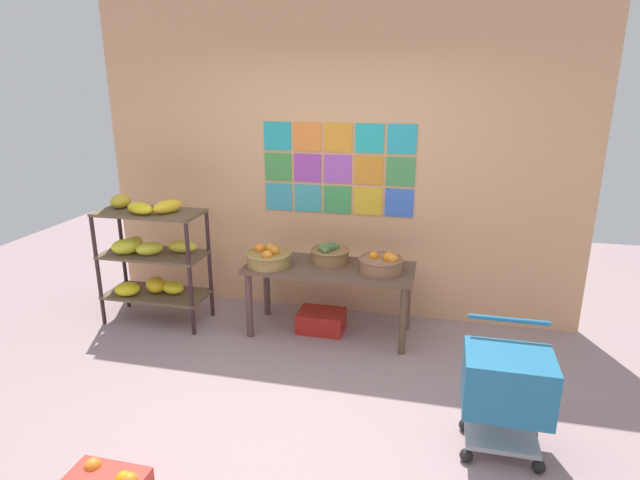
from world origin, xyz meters
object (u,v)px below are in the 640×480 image
Objects in this scene: fruit_basket_left at (330,254)px; produce_crate_under_table at (321,321)px; fruit_basket_back_right at (269,257)px; shopping_cart at (507,386)px; banana_shelf_unit at (150,252)px; display_table at (330,275)px; fruit_basket_centre at (381,263)px.

produce_crate_under_table is at bearing -125.93° from fruit_basket_left.
shopping_cart is at bearing -32.42° from fruit_basket_back_right.
fruit_basket_back_right is at bearing -164.01° from produce_crate_under_table.
fruit_basket_back_right is (1.14, 0.03, 0.03)m from banana_shelf_unit.
fruit_basket_back_right is 0.51× the size of shopping_cart.
display_table is at bearing -17.95° from produce_crate_under_table.
fruit_basket_back_right reaches higher than fruit_basket_left.
fruit_basket_centre is 0.93× the size of fruit_basket_back_right.
fruit_basket_left reaches higher than display_table.
display_table is 1.89m from shopping_cart.
banana_shelf_unit is 3.26m from shopping_cart.
banana_shelf_unit is 0.81× the size of display_table.
banana_shelf_unit reaches higher than produce_crate_under_table.
fruit_basket_back_right is at bearing 1.45° from banana_shelf_unit.
banana_shelf_unit is 1.68m from display_table.
fruit_basket_centre is 0.91× the size of produce_crate_under_table.
shopping_cart is (0.91, -1.27, -0.26)m from fruit_basket_centre.
display_table reaches higher than produce_crate_under_table.
display_table is 0.48m from fruit_basket_centre.
fruit_basket_centre is 0.82m from produce_crate_under_table.
fruit_basket_back_right is (-0.98, -0.07, 0.00)m from fruit_basket_centre.
fruit_basket_left is at bearing 143.65° from shopping_cart.
fruit_basket_centre reaches higher than produce_crate_under_table.
banana_shelf_unit reaches higher than fruit_basket_back_right.
display_table is 3.52× the size of produce_crate_under_table.
display_table is 3.58× the size of fruit_basket_back_right.
fruit_basket_centre reaches higher than shopping_cart.
fruit_basket_centre is (2.12, 0.10, 0.03)m from banana_shelf_unit.
produce_crate_under_table is (-0.53, 0.06, -0.62)m from fruit_basket_centre.
fruit_basket_centre is 0.98m from fruit_basket_back_right.
shopping_cart is (1.37, -1.30, -0.10)m from display_table.
banana_shelf_unit is 1.49× the size of shopping_cart.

